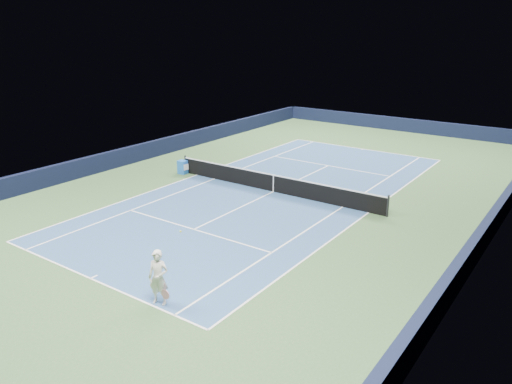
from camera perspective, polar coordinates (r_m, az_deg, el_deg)
The scene contains 19 objects.
ground at distance 26.98m, azimuth 2.00°, elevation 0.03°, with size 40.00×40.00×0.00m, color #375830.
wall_far at distance 44.29m, azimuth 16.35°, elevation 7.41°, with size 22.00×0.35×1.10m, color black.
wall_right at distance 23.10m, azimuth 25.13°, elevation -3.62°, with size 0.35×40.00×1.10m, color black.
wall_left at distance 33.73m, azimuth -13.60°, elevation 4.29°, with size 0.35×40.00×1.10m, color black.
court_surface at distance 26.97m, azimuth 2.00°, elevation 0.03°, with size 10.97×23.77×0.01m, color #2C4F7D.
baseline_far at distance 37.12m, azimuth 12.15°, elevation 4.83°, with size 10.97×0.08×0.00m, color white.
baseline_near at distance 18.96m, azimuth -18.40°, elevation -9.35°, with size 10.97×0.08×0.00m, color white.
sideline_doubles_right at distance 24.59m, azimuth 12.76°, elevation -2.30°, with size 0.08×23.77×0.00m, color white.
sideline_doubles_left at distance 30.18m, azimuth -6.74°, elevation 1.96°, with size 0.08×23.77×0.00m, color white.
sideline_singles_right at distance 25.09m, azimuth 9.88°, elevation -1.68°, with size 0.08×23.77×0.00m, color white.
sideline_singles_left at distance 29.31m, azimuth -4.74°, elevation 1.52°, with size 0.08×23.77×0.00m, color white.
service_line_far at distance 32.29m, azimuth 8.25°, elevation 3.00°, with size 8.23×0.08×0.00m, color white.
service_line_near at distance 22.23m, azimuth -7.11°, elevation -4.26°, with size 8.23×0.08×0.00m, color white.
center_service_line at distance 26.97m, azimuth 2.00°, elevation 0.05°, with size 0.08×12.80×0.00m, color white.
center_mark_far at distance 36.99m, azimuth 12.06°, elevation 4.78°, with size 0.08×0.30×0.00m, color white.
center_mark_near at distance 19.04m, azimuth -18.04°, elevation -9.20°, with size 0.08×0.30×0.00m, color white.
tennis_net at distance 26.82m, azimuth 2.01°, elevation 1.05°, with size 12.90×0.10×1.07m.
sponsor_cube at distance 30.48m, azimuth -8.38°, elevation 2.84°, with size 0.58×0.48×0.82m.
tennis_player at distance 16.41m, azimuth -11.07°, elevation -9.59°, with size 0.88×1.36×2.24m.
Camera 1 is at (13.95, -21.43, 8.60)m, focal length 35.00 mm.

